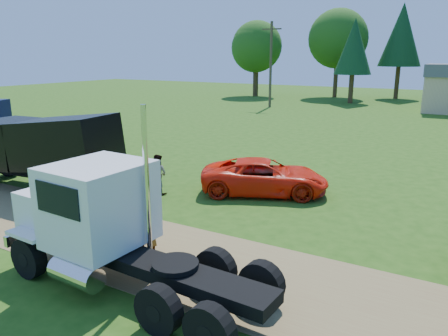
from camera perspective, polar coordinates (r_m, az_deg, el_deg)
The scene contains 8 objects.
ground at distance 12.10m, azimuth -1.81°, elevation -12.86°, with size 140.00×140.00×0.00m, color #224B10.
dirt_track at distance 12.10m, azimuth -1.81°, elevation -12.83°, with size 120.00×4.20×0.01m, color brown.
white_semi_tractor at distance 11.37m, azimuth -15.63°, elevation -6.86°, with size 7.47×2.82×4.47m.
black_dump_truck at distance 19.67m, azimuth -22.92°, elevation 2.47°, with size 7.86×3.10×3.35m.
orange_pickup at distance 18.03m, azimuth 5.33°, elevation -1.12°, with size 2.38×5.16×1.43m, color red.
spectator_a at distance 12.44m, azimuth -10.05°, elevation -7.21°, with size 0.74×0.48×2.02m, color #999999.
spectator_b at distance 18.07m, azimuth -8.65°, elevation -0.81°, with size 0.81×0.63×1.67m, color #999999.
tree_row at distance 58.61m, azimuth 25.27°, elevation 14.65°, with size 55.29×14.85×11.93m.
Camera 1 is at (5.70, -9.11, 5.57)m, focal length 35.00 mm.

